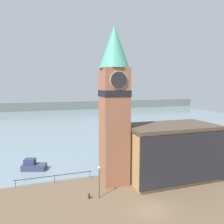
% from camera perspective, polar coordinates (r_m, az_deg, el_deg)
% --- Properties ---
extents(ground_plane, '(160.00, 160.00, 0.00)m').
position_cam_1_polar(ground_plane, '(28.97, 10.14, -23.58)').
color(ground_plane, brown).
extents(water, '(160.00, 120.00, 0.00)m').
position_cam_1_polar(water, '(94.96, -10.46, -2.02)').
color(water, gray).
rests_on(water, ground_plane).
extents(far_shoreline, '(180.00, 3.00, 5.00)m').
position_cam_1_polar(far_shoreline, '(134.14, -12.73, 1.61)').
color(far_shoreline, slate).
rests_on(far_shoreline, water).
extents(pier_railing, '(11.54, 0.08, 1.09)m').
position_cam_1_polar(pier_railing, '(35.58, -14.79, -15.93)').
color(pier_railing, '#232328').
rests_on(pier_railing, ground_plane).
extents(clock_tower, '(4.33, 4.33, 23.05)m').
position_cam_1_polar(clock_tower, '(31.87, 0.59, 2.62)').
color(clock_tower, '#935B42').
rests_on(clock_tower, ground_plane).
extents(pier_building, '(14.22, 7.91, 8.57)m').
position_cam_1_polar(pier_building, '(36.18, 15.11, -9.93)').
color(pier_building, '#A88451').
rests_on(pier_building, ground_plane).
extents(boat_near, '(4.45, 3.16, 1.96)m').
position_cam_1_polar(boat_near, '(41.60, -19.91, -13.05)').
color(boat_near, '#333856').
rests_on(boat_near, water).
extents(mooring_bollard_near, '(0.30, 0.30, 0.74)m').
position_cam_1_polar(mooring_bollard_near, '(30.58, -6.03, -20.89)').
color(mooring_bollard_near, '#2D2D33').
rests_on(mooring_bollard_near, ground_plane).
extents(lamp_post, '(0.32, 0.32, 4.26)m').
position_cam_1_polar(lamp_post, '(29.58, -3.38, -16.40)').
color(lamp_post, '#2D2D33').
rests_on(lamp_post, ground_plane).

